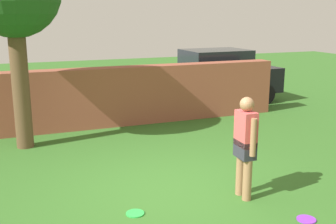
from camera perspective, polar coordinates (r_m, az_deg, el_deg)
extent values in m
plane|color=#336623|center=(6.97, -0.04, -10.70)|extent=(40.00, 40.00, 0.00)
cube|color=brown|center=(10.52, -16.54, 1.38)|extent=(12.61, 0.50, 1.51)
cylinder|color=brown|center=(9.32, -19.60, 3.64)|extent=(0.36, 0.36, 2.78)
cylinder|color=#9E704C|center=(6.59, 10.86, -8.39)|extent=(0.14, 0.14, 0.85)
cylinder|color=#9E704C|center=(6.77, 9.92, -7.76)|extent=(0.14, 0.14, 0.85)
cube|color=#2D2D38|center=(6.56, 10.52, -5.02)|extent=(0.23, 0.37, 0.28)
cube|color=#CC4C4C|center=(6.46, 10.64, -2.28)|extent=(0.23, 0.37, 0.55)
sphere|color=#9E704C|center=(6.37, 10.79, 1.06)|extent=(0.22, 0.22, 0.22)
cylinder|color=#9E704C|center=(6.30, 11.63, -3.45)|extent=(0.09, 0.09, 0.58)
cylinder|color=#9E704C|center=(6.67, 9.66, -2.41)|extent=(0.09, 0.09, 0.58)
cube|color=black|center=(13.57, 6.47, 4.29)|extent=(4.25, 1.83, 0.80)
cube|color=#1E2328|center=(13.48, 6.54, 7.23)|extent=(2.05, 1.56, 0.60)
cylinder|color=black|center=(15.05, 9.36, 3.55)|extent=(0.65, 0.24, 0.64)
cylinder|color=black|center=(13.67, 13.17, 2.39)|extent=(0.65, 0.24, 0.64)
cylinder|color=black|center=(13.79, -0.27, 2.84)|extent=(0.65, 0.24, 0.64)
cylinder|color=black|center=(12.28, 2.82, 1.50)|extent=(0.65, 0.24, 0.64)
cylinder|color=purple|center=(6.36, 18.46, -13.82)|extent=(0.27, 0.27, 0.02)
cylinder|color=green|center=(6.23, -4.54, -13.71)|extent=(0.27, 0.27, 0.02)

